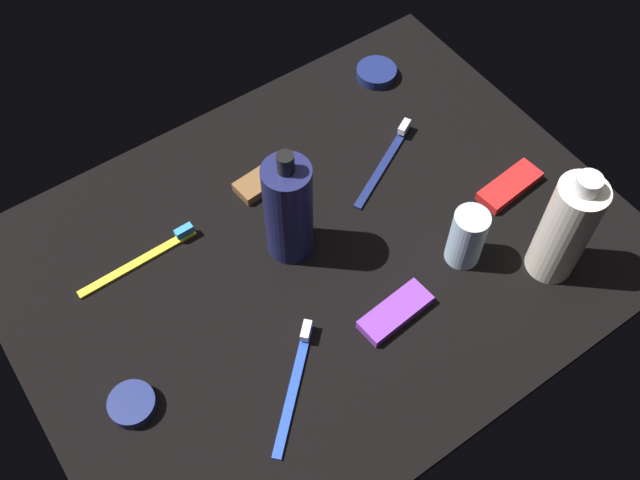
{
  "coord_description": "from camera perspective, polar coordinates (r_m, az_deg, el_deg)",
  "views": [
    {
      "loc": [
        -31.24,
        -44.75,
        85.88
      ],
      "look_at": [
        0.0,
        0.0,
        3.0
      ],
      "focal_mm": 40.83,
      "sensor_mm": 36.0,
      "label": 1
    }
  ],
  "objects": [
    {
      "name": "toothbrush_navy",
      "position": [
        1.11,
        5.24,
        6.37
      ],
      "size": [
        16.53,
        9.34,
        2.1
      ],
      "color": "navy",
      "rests_on": "ground_plane"
    },
    {
      "name": "bodywash_bottle",
      "position": [
        0.99,
        18.71,
        0.86
      ],
      "size": [
        6.49,
        6.49,
        19.13
      ],
      "color": "silver",
      "rests_on": "ground_plane"
    },
    {
      "name": "snack_bar_brown",
      "position": [
        1.09,
        -4.1,
        4.94
      ],
      "size": [
        10.73,
        4.97,
        1.5
      ],
      "primitive_type": "cube",
      "rotation": [
        0.0,
        0.0,
        0.1
      ],
      "color": "brown",
      "rests_on": "ground_plane"
    },
    {
      "name": "deodorant_stick",
      "position": [
        0.99,
        11.44,
        0.22
      ],
      "size": [
        4.83,
        4.83,
        9.35
      ],
      "primitive_type": "cylinder",
      "color": "silver",
      "rests_on": "ground_plane"
    },
    {
      "name": "ground_plane",
      "position": [
        1.02,
        -0.0,
        -1.11
      ],
      "size": [
        84.0,
        64.0,
        1.2
      ],
      "primitive_type": "cube",
      "color": "black"
    },
    {
      "name": "lotion_bottle",
      "position": [
        0.95,
        -2.49,
        2.39
      ],
      "size": [
        6.51,
        6.51,
        19.47
      ],
      "color": "#1C1E4D",
      "rests_on": "ground_plane"
    },
    {
      "name": "snack_bar_purple",
      "position": [
        0.97,
        5.93,
        -5.64
      ],
      "size": [
        10.71,
        4.89,
        1.5
      ],
      "primitive_type": "cube",
      "rotation": [
        0.0,
        0.0,
        0.09
      ],
      "color": "purple",
      "rests_on": "ground_plane"
    },
    {
      "name": "cream_tin_right",
      "position": [
        0.94,
        -14.49,
        -12.36
      ],
      "size": [
        5.86,
        5.86,
        1.76
      ],
      "primitive_type": "cylinder",
      "color": "navy",
      "rests_on": "ground_plane"
    },
    {
      "name": "toothbrush_yellow",
      "position": [
        1.03,
        -13.56,
        -1.29
      ],
      "size": [
        18.02,
        1.52,
        2.1
      ],
      "color": "yellow",
      "rests_on": "ground_plane"
    },
    {
      "name": "cream_tin_left",
      "position": [
        1.24,
        4.44,
        12.94
      ],
      "size": [
        6.64,
        6.64,
        1.65
      ],
      "primitive_type": "cylinder",
      "color": "navy",
      "rests_on": "ground_plane"
    },
    {
      "name": "toothbrush_blue",
      "position": [
        0.92,
        -1.95,
        -10.83
      ],
      "size": [
        13.92,
        13.22,
        2.1
      ],
      "color": "blue",
      "rests_on": "ground_plane"
    },
    {
      "name": "snack_bar_red",
      "position": [
        1.11,
        14.64,
        4.11
      ],
      "size": [
        10.72,
        4.92,
        1.5
      ],
      "primitive_type": "cube",
      "rotation": [
        0.0,
        0.0,
        0.09
      ],
      "color": "red",
      "rests_on": "ground_plane"
    }
  ]
}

